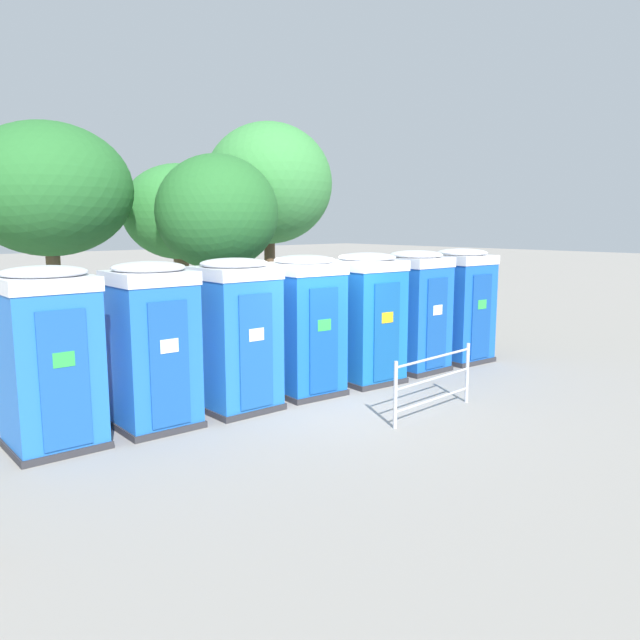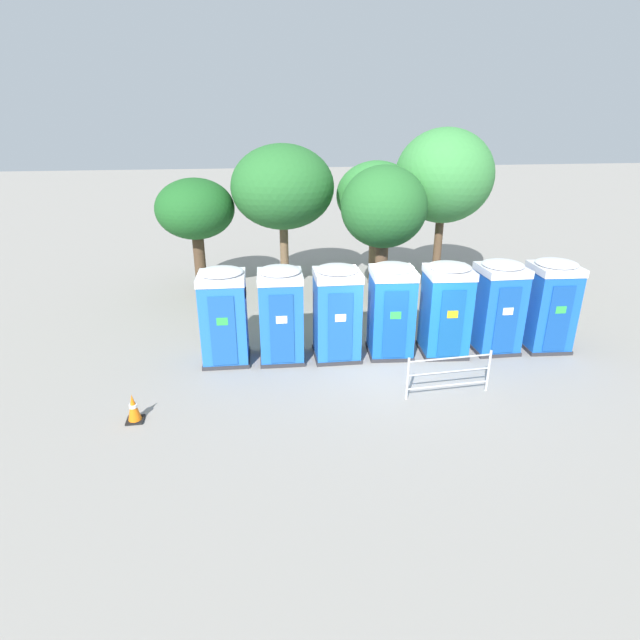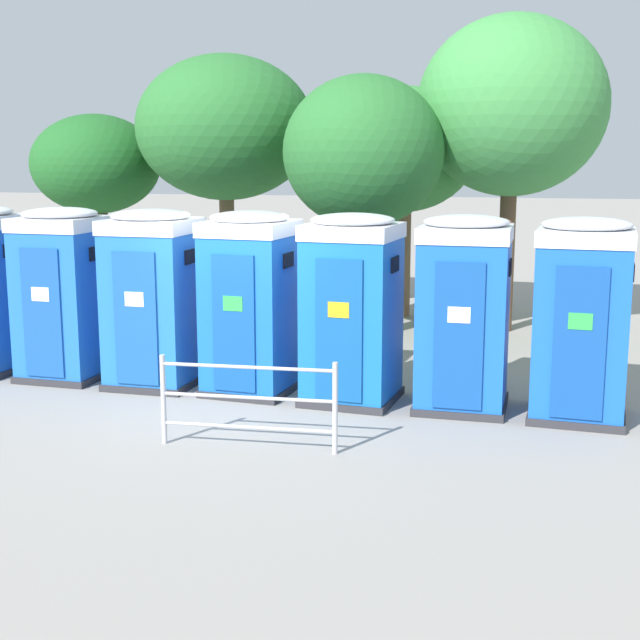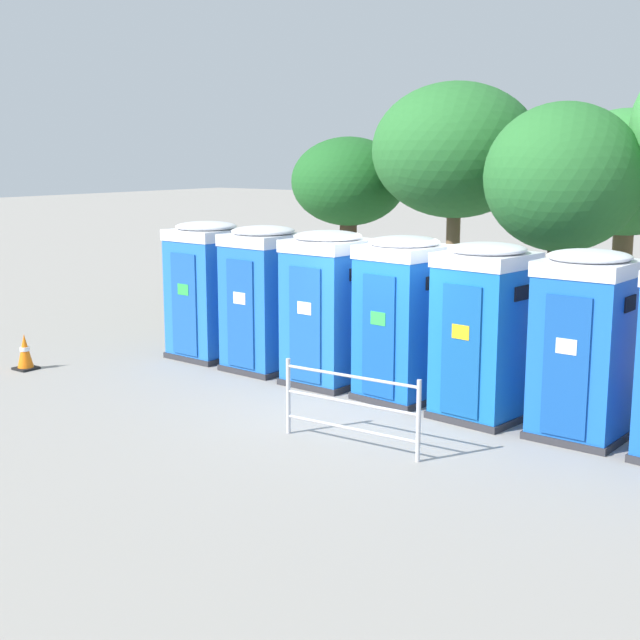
# 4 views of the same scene
# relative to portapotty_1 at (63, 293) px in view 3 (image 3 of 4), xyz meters

# --- Properties ---
(ground_plane) EXTENTS (120.00, 120.00, 0.00)m
(ground_plane) POSITION_rel_portapotty_1_xyz_m (2.91, -0.69, -1.28)
(ground_plane) COLOR gray
(portapotty_1) EXTENTS (1.22, 1.25, 2.54)m
(portapotty_1) POSITION_rel_portapotty_1_xyz_m (0.00, 0.00, 0.00)
(portapotty_1) COLOR #2D2D33
(portapotty_1) RESTS_ON ground
(portapotty_2) EXTENTS (1.24, 1.23, 2.54)m
(portapotty_2) POSITION_rel_portapotty_1_xyz_m (1.47, -0.11, -0.00)
(portapotty_2) COLOR #2D2D33
(portapotty_2) RESTS_ON ground
(portapotty_3) EXTENTS (1.27, 1.31, 2.54)m
(portapotty_3) POSITION_rel_portapotty_1_xyz_m (2.94, -0.15, 0.00)
(portapotty_3) COLOR #2D2D33
(portapotty_3) RESTS_ON ground
(portapotty_4) EXTENTS (1.31, 1.31, 2.54)m
(portapotty_4) POSITION_rel_portapotty_1_xyz_m (4.41, -0.31, -0.00)
(portapotty_4) COLOR #2D2D33
(portapotty_4) RESTS_ON ground
(portapotty_5) EXTENTS (1.21, 1.23, 2.54)m
(portapotty_5) POSITION_rel_portapotty_1_xyz_m (5.88, -0.32, -0.00)
(portapotty_5) COLOR #2D2D33
(portapotty_5) RESTS_ON ground
(portapotty_6) EXTENTS (1.27, 1.29, 2.54)m
(portapotty_6) POSITION_rel_portapotty_1_xyz_m (7.35, -0.44, -0.00)
(portapotty_6) COLOR #2D2D33
(portapotty_6) RESTS_ON ground
(street_tree_0) EXTENTS (2.85, 2.85, 4.68)m
(street_tree_0) POSITION_rel_portapotty_1_xyz_m (3.77, 3.90, 2.01)
(street_tree_0) COLOR brown
(street_tree_0) RESTS_ON ground
(street_tree_1) EXTENTS (3.45, 3.45, 5.79)m
(street_tree_1) POSITION_rel_portapotty_1_xyz_m (6.28, 5.17, 2.86)
(street_tree_1) COLOR brown
(street_tree_1) RESTS_ON ground
(street_tree_2) EXTENTS (3.61, 3.61, 5.28)m
(street_tree_2) POSITION_rel_portapotty_1_xyz_m (0.60, 5.69, 2.53)
(street_tree_2) COLOR brown
(street_tree_2) RESTS_ON ground
(street_tree_3) EXTENTS (2.76, 2.76, 4.15)m
(street_tree_3) POSITION_rel_portapotty_1_xyz_m (-2.47, 6.06, 1.76)
(street_tree_3) COLOR #4C3826
(street_tree_3) RESTS_ON ground
(street_tree_4) EXTENTS (2.99, 2.99, 4.64)m
(street_tree_4) POSITION_rel_portapotty_1_xyz_m (4.14, 6.26, 2.07)
(street_tree_4) COLOR brown
(street_tree_4) RESTS_ON ground
(event_barrier) EXTENTS (2.06, 0.15, 1.05)m
(event_barrier) POSITION_rel_portapotty_1_xyz_m (3.65, -2.54, -0.72)
(event_barrier) COLOR #B7B7BC
(event_barrier) RESTS_ON ground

